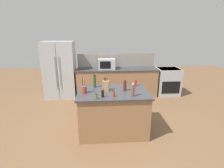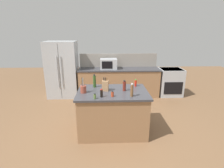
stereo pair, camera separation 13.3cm
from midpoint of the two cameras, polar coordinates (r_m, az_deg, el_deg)
name	(u,v)px [view 1 (the left image)]	position (r m, az deg, el deg)	size (l,w,h in m)	color
ground_plane	(113,130)	(4.09, -0.61, -14.86)	(14.00, 14.00, 0.00)	brown
back_counter_run	(117,82)	(5.93, 0.98, 0.59)	(2.69, 0.66, 0.94)	#936B47
wall_backsplash	(116,60)	(6.08, 0.75, 7.77)	(2.65, 0.03, 0.46)	gray
kitchen_island	(113,111)	(3.86, -0.63, -8.92)	(1.48, 1.00, 0.94)	#936B47
refrigerator	(60,70)	(6.00, -17.24, 4.40)	(0.98, 0.75, 1.83)	#ADB2B7
range_oven	(168,81)	(6.33, 17.11, 0.85)	(0.76, 0.65, 0.92)	#ADB2B7
microwave	(107,64)	(5.76, -2.44, 6.58)	(0.54, 0.39, 0.33)	#ADB2B7
knife_block	(106,86)	(3.68, -3.05, -0.54)	(0.15, 0.12, 0.29)	#A87C54
utensil_crock	(84,89)	(3.60, -10.20, -1.69)	(0.12, 0.12, 0.32)	brown
hot_sauce_bottle	(135,83)	(4.02, 6.74, 0.38)	(0.05, 0.05, 0.16)	red
spice_jar_paprika	(114,94)	(3.37, -0.61, -3.32)	(0.06, 0.06, 0.11)	#B73D1E
spice_jar_oregano	(96,97)	(3.28, -6.34, -4.12)	(0.05, 0.05, 0.10)	#567038
pepper_grinder	(133,90)	(3.38, 5.74, -1.99)	(0.06, 0.06, 0.26)	brown
olive_oil_bottle	(95,81)	(3.91, -6.69, 0.85)	(0.07, 0.07, 0.29)	#2D4C1E
vinegar_bottle	(125,86)	(3.69, 3.18, -0.59)	(0.07, 0.07, 0.23)	maroon
soy_sauce_bottle	(103,93)	(3.34, -4.19, -3.09)	(0.05, 0.05, 0.16)	black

